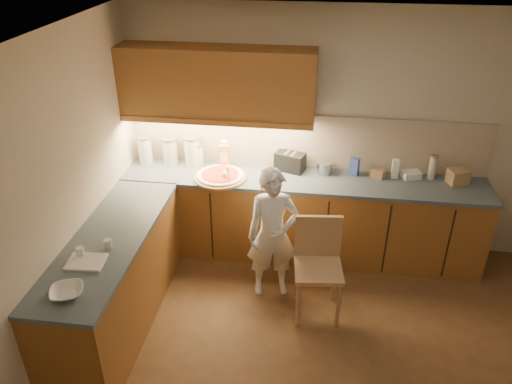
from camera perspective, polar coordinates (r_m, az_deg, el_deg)
room at (r=3.32m, az=10.89°, el=-0.73°), size 4.54×4.50×2.62m
l_counter at (r=5.07m, az=-1.31°, el=-4.98°), size 3.77×2.62×0.92m
backsplash at (r=5.31m, az=5.75°, el=5.77°), size 3.75×0.02×0.58m
upper_cabinets at (r=5.04m, az=-4.48°, el=12.30°), size 1.95×0.36×0.73m
pizza_on_board at (r=5.15m, az=-4.09°, el=1.82°), size 0.55×0.55×0.22m
child at (r=4.72m, az=1.91°, el=-4.82°), size 0.55×0.42×1.34m
wooden_chair at (r=4.62m, az=7.09°, el=-7.73°), size 0.47×0.47×0.95m
mixing_bowl at (r=3.87m, az=-20.83°, el=-10.64°), size 0.30×0.30×0.06m
canister_a at (r=5.54m, az=-12.56°, el=4.75°), size 0.16×0.16×0.31m
canister_b at (r=5.49m, az=-9.79°, el=4.71°), size 0.17×0.17×0.29m
canister_c at (r=5.41m, az=-7.32°, el=4.71°), size 0.17×0.17×0.32m
canister_d at (r=5.44m, az=-6.75°, el=4.36°), size 0.14×0.14×0.23m
oil_jug at (r=5.33m, az=-3.64°, el=4.19°), size 0.12×0.10×0.31m
toaster at (r=5.29m, az=3.91°, el=3.48°), size 0.34×0.26×0.20m
steel_pot at (r=5.27m, az=7.82°, el=2.77°), size 0.17×0.17×0.13m
blue_box at (r=5.28m, az=11.17°, el=2.87°), size 0.11×0.09×0.19m
card_box_a at (r=5.30m, az=13.76°, el=2.12°), size 0.16×0.14×0.09m
white_bottle at (r=5.32m, az=15.61°, el=2.58°), size 0.07×0.07×0.20m
flat_pack at (r=5.38m, az=17.32°, el=1.90°), size 0.21×0.18×0.07m
tall_jar at (r=5.39m, az=19.53°, el=2.70°), size 0.08×0.08×0.26m
card_box_b at (r=5.42m, az=22.11°, el=1.66°), size 0.23×0.20×0.15m
dough_cloth at (r=4.15m, az=-18.83°, el=-7.57°), size 0.30×0.25×0.02m
spice_jar_a at (r=4.22m, az=-19.44°, el=-6.47°), size 0.08×0.08×0.08m
spice_jar_b at (r=4.25m, az=-16.57°, el=-5.71°), size 0.07×0.07×0.08m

